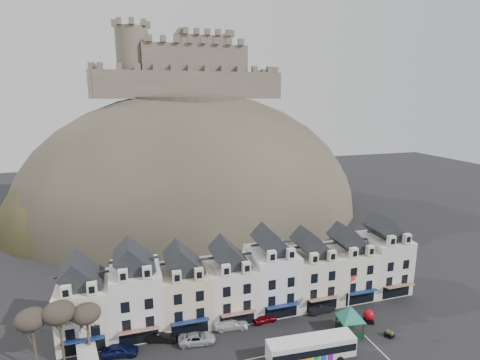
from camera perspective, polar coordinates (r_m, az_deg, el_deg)
name	(u,v)px	position (r m, az deg, el deg)	size (l,w,h in m)	color
townhouse_terrace	(252,277)	(59.39, 1.82, -14.61)	(54.40, 9.35, 11.80)	white
castle_hill	(197,211)	(109.47, -6.61, -4.73)	(100.00, 76.00, 68.00)	#3E3830
castle	(186,69)	(111.65, -8.21, 16.39)	(50.20, 22.20, 22.00)	#5F5649
tree_left_far	(31,320)	(52.70, -29.24, -18.12)	(3.61, 3.61, 8.24)	#3C3426
tree_left_mid	(59,313)	(51.93, -25.90, -17.79)	(3.78, 3.78, 8.64)	#3C3426
tree_left_near	(86,314)	(51.83, -22.38, -18.39)	(3.43, 3.43, 7.84)	#3C3426
bus	(311,349)	(51.87, 10.77, -23.92)	(11.33, 3.28, 3.16)	#262628
bus_shelter	(350,313)	(56.79, 16.47, -18.84)	(6.64, 6.64, 4.25)	black
red_buoy	(369,316)	(61.32, 19.01, -19.00)	(1.74, 1.74, 1.98)	black
flagpole	(349,300)	(56.49, 16.29, -17.13)	(1.16, 0.53, 8.59)	silver
white_van	(88,359)	(53.92, -22.22, -23.88)	(3.10, 5.42, 2.33)	silver
planter_west	(388,333)	(59.53, 21.62, -20.86)	(1.09, 0.83, 0.97)	black
planter_east	(391,334)	(59.44, 22.09, -20.98)	(1.06, 0.76, 0.95)	black
car_navy	(120,350)	(54.68, -17.82, -23.46)	(1.82, 4.53, 1.54)	#0C123C
car_black	(161,336)	(55.94, -12.00, -22.25)	(1.52, 4.36, 1.44)	black
car_silver	(197,338)	(54.85, -6.59, -22.85)	(2.31, 4.93, 1.39)	#B7B9C0
car_white	(230,324)	(57.26, -1.47, -21.03)	(2.05, 5.04, 1.46)	silver
car_maroon	(265,318)	(58.70, 3.76, -20.28)	(1.44, 3.58, 1.22)	#62050E
car_charcoal	(321,308)	(62.00, 12.20, -18.50)	(1.53, 4.37, 1.44)	black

